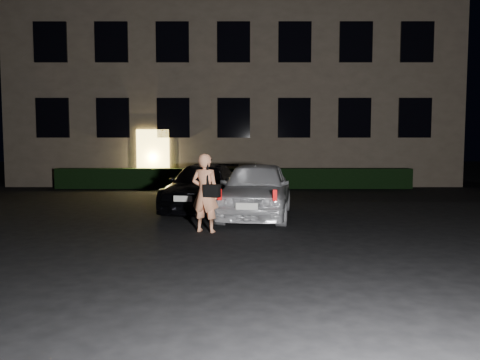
{
  "coord_description": "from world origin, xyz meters",
  "views": [
    {
      "loc": [
        0.29,
        -9.31,
        1.91
      ],
      "look_at": [
        0.28,
        2.0,
        1.02
      ],
      "focal_mm": 35.0,
      "sensor_mm": 36.0,
      "label": 1
    }
  ],
  "objects": [
    {
      "name": "sedan",
      "position": [
        -0.8,
        4.29,
        0.63
      ],
      "size": [
        2.37,
        4.58,
        1.27
      ],
      "rotation": [
        0.0,
        0.0,
        -0.14
      ],
      "color": "black",
      "rests_on": "ground"
    },
    {
      "name": "hedge",
      "position": [
        0.0,
        10.5,
        0.42
      ],
      "size": [
        15.0,
        0.7,
        0.85
      ],
      "primitive_type": "cube",
      "color": "black",
      "rests_on": "ground"
    },
    {
      "name": "hatch",
      "position": [
        0.7,
        2.77,
        0.72
      ],
      "size": [
        2.25,
        4.44,
        1.45
      ],
      "rotation": [
        0.0,
        0.0,
        -0.13
      ],
      "color": "silver",
      "rests_on": "ground"
    },
    {
      "name": "man",
      "position": [
        -0.46,
        0.65,
        0.85
      ],
      "size": [
        0.72,
        0.6,
        1.69
      ],
      "rotation": [
        0.0,
        0.0,
        2.8
      ],
      "color": "#FF9F70",
      "rests_on": "ground"
    },
    {
      "name": "building",
      "position": [
        -0.0,
        14.99,
        6.0
      ],
      "size": [
        20.0,
        8.11,
        12.0
      ],
      "color": "brown",
      "rests_on": "ground"
    },
    {
      "name": "ground",
      "position": [
        0.0,
        0.0,
        0.0
      ],
      "size": [
        80.0,
        80.0,
        0.0
      ],
      "primitive_type": "plane",
      "color": "black",
      "rests_on": "ground"
    }
  ]
}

